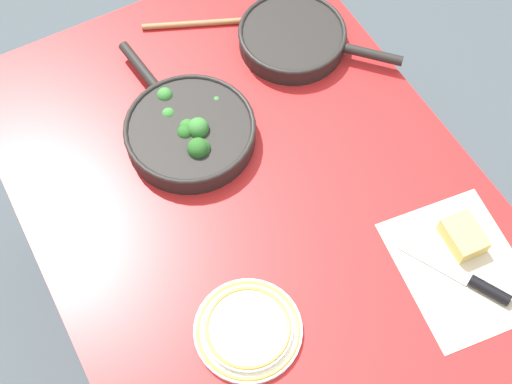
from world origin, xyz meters
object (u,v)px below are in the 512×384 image
(wooden_spoon, at_px, (238,21))
(cheese_block, at_px, (463,236))
(skillet_broccoli, at_px, (190,131))
(dinner_plate_stack, at_px, (248,329))
(grater_knife, at_px, (470,280))
(skillet_eggs, at_px, (293,38))

(wooden_spoon, relative_size, cheese_block, 3.82)
(skillet_broccoli, distance_m, dinner_plate_stack, 0.47)
(grater_knife, bearing_deg, cheese_block, -55.10)
(skillet_broccoli, xyz_separation_m, wooden_spoon, (0.26, -0.26, -0.02))
(skillet_eggs, distance_m, dinner_plate_stack, 0.73)
(cheese_block, height_order, dinner_plate_stack, cheese_block)
(cheese_block, distance_m, dinner_plate_stack, 0.48)
(dinner_plate_stack, bearing_deg, skillet_eggs, -37.20)
(dinner_plate_stack, bearing_deg, wooden_spoon, -26.88)
(skillet_broccoli, distance_m, grater_knife, 0.67)
(cheese_block, bearing_deg, skillet_broccoli, 37.19)
(wooden_spoon, height_order, cheese_block, cheese_block)
(skillet_broccoli, distance_m, skillet_eggs, 0.37)
(skillet_eggs, relative_size, wooden_spoon, 0.91)
(wooden_spoon, relative_size, grater_knife, 1.63)
(wooden_spoon, distance_m, grater_knife, 0.84)
(grater_knife, bearing_deg, skillet_broccoli, 2.26)
(skillet_broccoli, relative_size, skillet_eggs, 1.33)
(grater_knife, distance_m, dinner_plate_stack, 0.46)
(skillet_eggs, height_order, grater_knife, skillet_eggs)
(skillet_eggs, xyz_separation_m, dinner_plate_stack, (-0.59, 0.44, -0.01))
(skillet_eggs, distance_m, cheese_block, 0.63)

